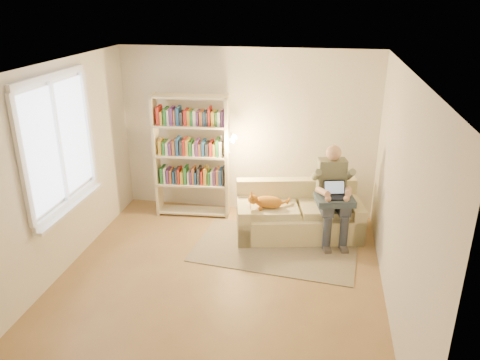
% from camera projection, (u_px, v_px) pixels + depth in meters
% --- Properties ---
extents(floor, '(4.50, 4.50, 0.00)m').
position_uv_depth(floor, '(217.00, 285.00, 5.73)').
color(floor, olive).
rests_on(floor, ground).
extents(ceiling, '(4.00, 4.50, 0.02)m').
position_uv_depth(ceiling, '(212.00, 70.00, 4.77)').
color(ceiling, white).
rests_on(ceiling, wall_back).
extents(wall_left, '(0.02, 4.50, 2.60)m').
position_uv_depth(wall_left, '(51.00, 176.00, 5.58)').
color(wall_left, silver).
rests_on(wall_left, floor).
extents(wall_right, '(0.02, 4.50, 2.60)m').
position_uv_depth(wall_right, '(400.00, 200.00, 4.92)').
color(wall_right, silver).
rests_on(wall_right, floor).
extents(wall_back, '(4.00, 0.02, 2.60)m').
position_uv_depth(wall_back, '(247.00, 133.00, 7.31)').
color(wall_back, silver).
rests_on(wall_back, floor).
extents(wall_front, '(4.00, 0.02, 2.60)m').
position_uv_depth(wall_front, '(140.00, 312.00, 3.19)').
color(wall_front, silver).
rests_on(wall_front, floor).
extents(window, '(0.12, 1.52, 1.69)m').
position_uv_depth(window, '(63.00, 165.00, 5.72)').
color(window, white).
rests_on(window, wall_left).
extents(sofa, '(1.91, 1.16, 0.76)m').
position_uv_depth(sofa, '(298.00, 216.00, 6.87)').
color(sofa, beige).
rests_on(sofa, floor).
extents(person, '(0.50, 0.69, 1.37)m').
position_uv_depth(person, '(333.00, 189.00, 6.57)').
color(person, slate).
rests_on(person, sofa).
extents(cat, '(0.58, 0.29, 0.22)m').
position_uv_depth(cat, '(270.00, 201.00, 6.64)').
color(cat, orange).
rests_on(cat, sofa).
extents(blanket, '(0.59, 0.52, 0.09)m').
position_uv_depth(blanket, '(334.00, 200.00, 6.48)').
color(blanket, '#2A3A4A').
rests_on(blanket, person).
extents(laptop, '(0.34, 0.32, 0.25)m').
position_uv_depth(laptop, '(334.00, 193.00, 6.45)').
color(laptop, black).
rests_on(laptop, blanket).
extents(bookshelf, '(1.30, 0.38, 1.94)m').
position_uv_depth(bookshelf, '(192.00, 151.00, 7.20)').
color(bookshelf, beige).
rests_on(bookshelf, floor).
extents(rug, '(2.34, 1.53, 0.01)m').
position_uv_depth(rug, '(275.00, 249.00, 6.53)').
color(rug, gray).
rests_on(rug, floor).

